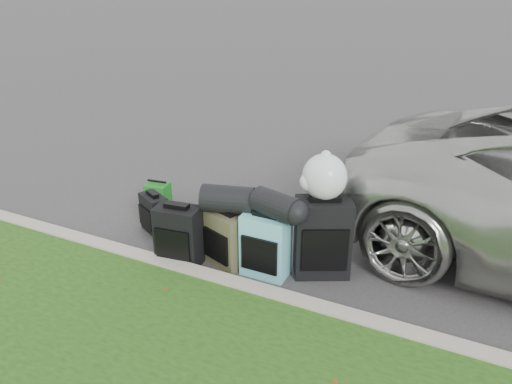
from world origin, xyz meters
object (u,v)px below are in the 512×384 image
at_px(suitcase_teal, 266,245).
at_px(tote_navy, 185,219).
at_px(tote_green, 158,196).
at_px(suitcase_olive, 227,239).
at_px(suitcase_large_black_left, 179,236).
at_px(suitcase_small_black, 154,213).
at_px(suitcase_large_black_right, 323,238).

bearing_deg(suitcase_teal, tote_navy, 160.88).
distance_m(tote_green, tote_navy, 0.78).
bearing_deg(suitcase_olive, tote_green, 171.17).
height_order(suitcase_teal, tote_green, suitcase_teal).
distance_m(suitcase_teal, tote_green, 2.14).
xyz_separation_m(suitcase_large_black_left, suitcase_teal, (0.92, 0.23, 0.00)).
bearing_deg(tote_navy, suitcase_olive, -9.75).
bearing_deg(tote_navy, tote_green, 168.78).
bearing_deg(tote_green, suitcase_large_black_left, -52.98).
xyz_separation_m(suitcase_small_black, suitcase_large_black_left, (0.69, -0.49, 0.10)).
xyz_separation_m(suitcase_olive, tote_green, (-1.51, 0.83, -0.14)).
xyz_separation_m(suitcase_large_black_right, tote_green, (-2.49, 0.55, -0.25)).
relative_size(tote_green, tote_navy, 1.17).
height_order(suitcase_large_black_right, tote_navy, suitcase_large_black_right).
height_order(suitcase_small_black, suitcase_olive, suitcase_olive).
bearing_deg(suitcase_large_black_left, tote_navy, 111.21).
height_order(suitcase_large_black_right, tote_green, suitcase_large_black_right).
relative_size(suitcase_small_black, tote_navy, 1.64).
bearing_deg(suitcase_olive, suitcase_small_black, -172.99).
height_order(suitcase_large_black_left, suitcase_olive, suitcase_large_black_left).
bearing_deg(suitcase_large_black_right, suitcase_large_black_left, 172.43).
xyz_separation_m(suitcase_small_black, tote_green, (-0.36, 0.56, -0.07)).
bearing_deg(suitcase_large_black_left, suitcase_teal, 6.10).
xyz_separation_m(suitcase_olive, suitcase_large_black_right, (0.98, 0.27, 0.12)).
relative_size(suitcase_large_black_right, tote_green, 2.52).
bearing_deg(suitcase_olive, suitcase_large_black_left, -133.72).
height_order(suitcase_olive, tote_green, suitcase_olive).
bearing_deg(tote_green, suitcase_olive, -36.64).
relative_size(suitcase_small_black, suitcase_teal, 0.69).
relative_size(suitcase_large_black_left, suitcase_olive, 1.11).
distance_m(suitcase_olive, suitcase_teal, 0.46).
distance_m(suitcase_large_black_right, tote_navy, 1.84).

